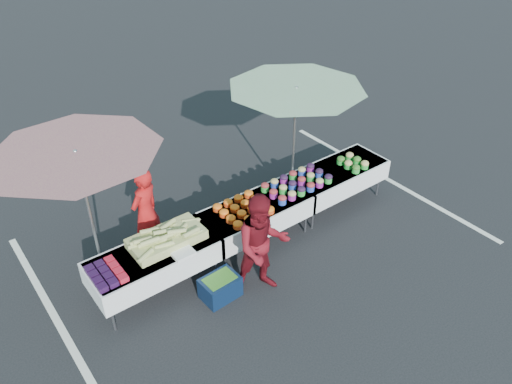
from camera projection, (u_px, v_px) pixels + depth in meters
ground at (256, 242)px, 8.25m from camera, size 80.00×80.00×0.00m
stripe_left at (66, 336)px, 6.65m from camera, size 0.10×5.00×0.00m
stripe_right at (385, 178)px, 9.84m from camera, size 0.10×5.00×0.00m
table_left at (155, 260)px, 7.02m from camera, size 1.86×0.81×0.75m
table_center at (256, 214)px, 7.91m from camera, size 1.86×0.81×0.75m
table_right at (337, 176)px, 8.81m from camera, size 1.86×0.81×0.75m
berry_punnets at (106, 274)px, 6.50m from camera, size 0.40×0.54×0.08m
corn_pile at (166, 238)px, 7.02m from camera, size 1.16×0.57×0.26m
plastic_bags at (183, 253)px, 6.86m from camera, size 0.30×0.25×0.05m
carrot_bowls at (243, 209)px, 7.66m from camera, size 0.75×0.69×0.11m
potato_cups at (297, 183)px, 8.20m from camera, size 1.14×0.58×0.16m
bean_baskets at (353, 162)px, 8.74m from camera, size 0.36×0.50×0.15m
vendor at (146, 212)px, 7.65m from camera, size 0.65×0.56×1.51m
customer at (262, 246)px, 6.92m from camera, size 0.96×0.86×1.63m
umbrella_left at (78, 164)px, 6.33m from camera, size 2.95×2.95×2.27m
umbrella_right at (296, 99)px, 7.94m from camera, size 2.62×2.62×2.29m
storage_bin at (220, 287)px, 7.15m from camera, size 0.55×0.41×0.35m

